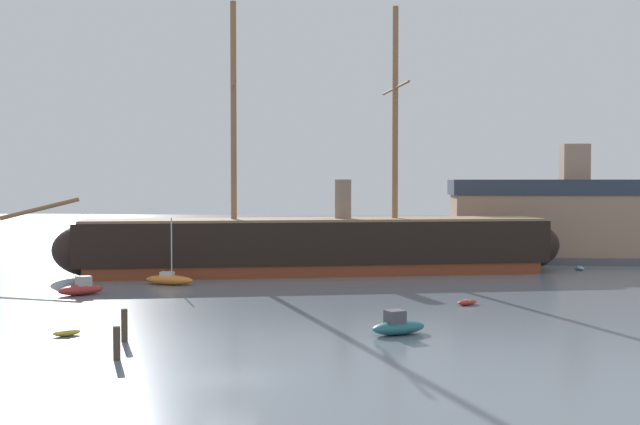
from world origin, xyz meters
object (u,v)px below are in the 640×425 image
(tall_ship, at_px, (316,245))
(dinghy_foreground_left, at_px, (67,333))
(sailboat_alongside_bow, at_px, (169,279))
(mooring_piling_left_pair, at_px, (117,343))
(motorboat_mid_left, at_px, (81,288))
(mooring_piling_nearest, at_px, (124,325))
(motorboat_distant_centre, at_px, (365,254))
(dockside_warehouse_right, at_px, (604,220))
(dinghy_mid_right, at_px, (467,302))
(dinghy_far_right, at_px, (579,268))
(motorboat_foreground_right, at_px, (398,326))

(tall_ship, bearing_deg, dinghy_foreground_left, -108.97)
(sailboat_alongside_bow, distance_m, mooring_piling_left_pair, 32.28)
(motorboat_mid_left, bearing_deg, mooring_piling_nearest, -61.46)
(sailboat_alongside_bow, relative_size, mooring_piling_left_pair, 3.47)
(tall_ship, distance_m, motorboat_distant_centre, 17.65)
(sailboat_alongside_bow, height_order, mooring_piling_left_pair, sailboat_alongside_bow)
(motorboat_distant_centre, distance_m, dockside_warehouse_right, 30.06)
(dinghy_mid_right, xyz_separation_m, mooring_piling_nearest, (-22.11, -16.67, 0.78))
(tall_ship, relative_size, dinghy_mid_right, 29.74)
(tall_ship, relative_size, motorboat_mid_left, 14.59)
(dinghy_far_right, relative_size, mooring_piling_nearest, 0.96)
(motorboat_foreground_right, height_order, sailboat_alongside_bow, sailboat_alongside_bow)
(tall_ship, relative_size, motorboat_foreground_right, 14.56)
(motorboat_distant_centre, xyz_separation_m, mooring_piling_nearest, (-12.74, -54.03, 0.37))
(dinghy_foreground_left, distance_m, motorboat_mid_left, 18.94)
(dinghy_foreground_left, distance_m, mooring_piling_left_pair, 8.42)
(tall_ship, relative_size, dinghy_foreground_left, 31.66)
(tall_ship, relative_size, dockside_warehouse_right, 1.42)
(motorboat_mid_left, height_order, dinghy_mid_right, motorboat_mid_left)
(motorboat_mid_left, xyz_separation_m, dinghy_mid_right, (32.62, -2.65, -0.35))
(dinghy_foreground_left, bearing_deg, tall_ship, 71.03)
(dinghy_foreground_left, bearing_deg, dockside_warehouse_right, 49.04)
(dinghy_far_right, bearing_deg, mooring_piling_nearest, -130.20)
(mooring_piling_left_pair, bearing_deg, mooring_piling_nearest, 104.44)
(motorboat_foreground_right, xyz_separation_m, mooring_piling_left_pair, (-15.31, -8.73, 0.37))
(motorboat_foreground_right, bearing_deg, dinghy_far_right, 62.97)
(sailboat_alongside_bow, height_order, motorboat_distant_centre, sailboat_alongside_bow)
(motorboat_foreground_right, bearing_deg, mooring_piling_left_pair, -150.31)
(dinghy_mid_right, relative_size, motorboat_distant_centre, 0.43)
(mooring_piling_nearest, relative_size, dockside_warehouse_right, 0.05)
(tall_ship, height_order, dinghy_mid_right, tall_ship)
(mooring_piling_nearest, xyz_separation_m, mooring_piling_left_pair, (1.26, -4.89, -0.08))
(tall_ship, distance_m, motorboat_mid_left, 25.89)
(tall_ship, distance_m, mooring_piling_nearest, 38.11)
(dinghy_far_right, height_order, dockside_warehouse_right, dockside_warehouse_right)
(motorboat_distant_centre, xyz_separation_m, dockside_warehouse_right, (29.72, 1.22, 4.39))
(sailboat_alongside_bow, relative_size, motorboat_distant_centre, 1.38)
(motorboat_foreground_right, bearing_deg, tall_ship, 104.34)
(motorboat_foreground_right, relative_size, dockside_warehouse_right, 0.10)
(mooring_piling_left_pair, bearing_deg, dinghy_foreground_left, 130.93)
(dinghy_far_right, bearing_deg, mooring_piling_left_pair, -126.27)
(motorboat_distant_centre, height_order, mooring_piling_left_pair, mooring_piling_left_pair)
(motorboat_foreground_right, bearing_deg, dinghy_foreground_left, -173.44)
(motorboat_foreground_right, bearing_deg, sailboat_alongside_bow, 133.06)
(motorboat_mid_left, distance_m, mooring_piling_nearest, 21.99)
(dinghy_foreground_left, bearing_deg, motorboat_foreground_right, 6.56)
(dockside_warehouse_right, bearing_deg, tall_ship, -152.31)
(tall_ship, height_order, dinghy_far_right, tall_ship)
(tall_ship, xyz_separation_m, dinghy_mid_right, (14.06, -20.53, -2.84))
(dinghy_foreground_left, distance_m, dinghy_mid_right, 30.43)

